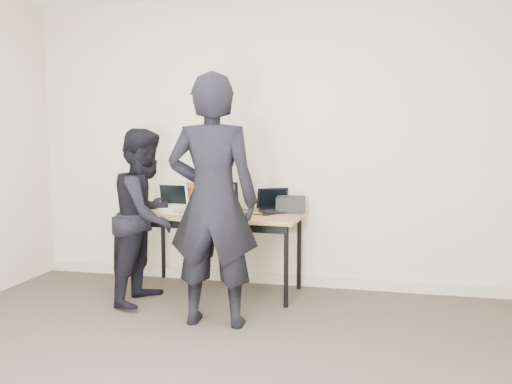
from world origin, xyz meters
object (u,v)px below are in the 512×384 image
(laptop_center, at_px, (216,207))
(leather_satchel, at_px, (207,196))
(laptop_right, at_px, (275,206))
(laptop_beige, at_px, (167,206))
(desk, at_px, (218,220))
(person_typist, at_px, (213,201))
(person_observer, at_px, (146,216))
(equipment_box, at_px, (291,204))

(laptop_center, distance_m, leather_satchel, 0.32)
(laptop_center, distance_m, laptop_right, 0.54)
(laptop_right, bearing_deg, laptop_beige, 165.56)
(desk, relative_size, person_typist, 0.83)
(leather_satchel, distance_m, person_observer, 0.71)
(desk, xyz_separation_m, laptop_center, (-0.00, -0.03, 0.12))
(desk, height_order, equipment_box, equipment_box)
(laptop_beige, distance_m, person_observer, 0.40)
(desk, distance_m, laptop_right, 0.53)
(equipment_box, distance_m, person_observer, 1.29)
(laptop_right, height_order, leather_satchel, leather_satchel)
(laptop_beige, relative_size, laptop_center, 0.90)
(laptop_beige, bearing_deg, leather_satchel, 43.83)
(laptop_beige, relative_size, person_observer, 0.24)
(desk, xyz_separation_m, person_typist, (0.20, -0.78, 0.26))
(desk, bearing_deg, laptop_center, -92.91)
(desk, bearing_deg, person_typist, -71.76)
(laptop_beige, relative_size, equipment_box, 1.41)
(equipment_box, distance_m, person_typist, 1.07)
(equipment_box, bearing_deg, laptop_beige, -170.56)
(laptop_right, distance_m, equipment_box, 0.15)
(desk, height_order, leather_satchel, leather_satchel)
(laptop_beige, xyz_separation_m, laptop_right, (0.97, 0.19, -0.00))
(laptop_right, xyz_separation_m, person_typist, (-0.28, -0.97, 0.16))
(leather_satchel, bearing_deg, desk, -50.76)
(laptop_beige, bearing_deg, laptop_right, 19.02)
(person_typist, bearing_deg, laptop_center, -78.61)
(desk, height_order, laptop_center, laptop_center)
(leather_satchel, xyz_separation_m, person_typist, (0.38, -1.00, 0.08))
(desk, xyz_separation_m, equipment_box, (0.63, 0.19, 0.13))
(leather_satchel, relative_size, equipment_box, 1.45)
(laptop_beige, relative_size, laptop_right, 0.93)
(leather_satchel, xyz_separation_m, person_observer, (-0.34, -0.61, -0.11))
(laptop_beige, height_order, person_typist, person_typist)
(laptop_right, relative_size, equipment_box, 1.52)
(desk, xyz_separation_m, leather_satchel, (-0.18, 0.23, 0.19))
(laptop_center, distance_m, person_observer, 0.63)
(laptop_center, height_order, person_observer, person_observer)
(desk, distance_m, equipment_box, 0.67)
(laptop_center, bearing_deg, equipment_box, 13.43)
(laptop_center, height_order, person_typist, person_typist)
(laptop_center, height_order, leather_satchel, laptop_center)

